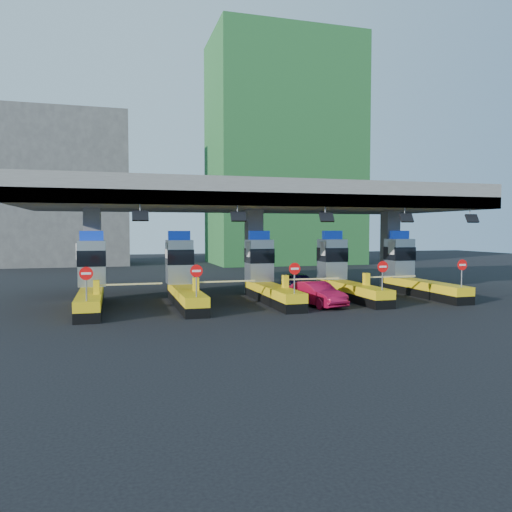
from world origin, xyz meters
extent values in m
plane|color=black|center=(0.00, 0.00, 0.00)|extent=(120.00, 120.00, 0.00)
cube|color=slate|center=(0.00, 3.00, 6.25)|extent=(28.00, 12.00, 1.50)
cube|color=#4C4C49|center=(0.00, -2.70, 5.85)|extent=(28.00, 0.60, 0.70)
cube|color=slate|center=(-10.00, 3.00, 2.75)|extent=(1.00, 1.00, 5.50)
cube|color=slate|center=(0.00, 3.00, 2.75)|extent=(1.00, 1.00, 5.50)
cube|color=slate|center=(10.00, 3.00, 2.75)|extent=(1.00, 1.00, 5.50)
cylinder|color=slate|center=(-7.50, -2.70, 5.25)|extent=(0.06, 0.06, 0.50)
cube|color=black|center=(-7.50, -2.90, 4.90)|extent=(0.80, 0.38, 0.54)
cylinder|color=slate|center=(-2.50, -2.70, 5.25)|extent=(0.06, 0.06, 0.50)
cube|color=black|center=(-2.50, -2.90, 4.90)|extent=(0.80, 0.38, 0.54)
cylinder|color=slate|center=(2.50, -2.70, 5.25)|extent=(0.06, 0.06, 0.50)
cube|color=black|center=(2.50, -2.90, 4.90)|extent=(0.80, 0.38, 0.54)
cylinder|color=slate|center=(7.50, -2.70, 5.25)|extent=(0.06, 0.06, 0.50)
cube|color=black|center=(7.50, -2.90, 4.90)|extent=(0.80, 0.38, 0.54)
cylinder|color=slate|center=(12.00, -2.70, 5.25)|extent=(0.06, 0.06, 0.50)
cube|color=black|center=(12.00, -2.90, 4.90)|extent=(0.80, 0.38, 0.54)
cube|color=black|center=(-10.00, -1.00, 0.25)|extent=(1.20, 8.00, 0.50)
cube|color=#E5B70C|center=(-10.00, -1.00, 0.75)|extent=(1.20, 8.00, 0.50)
cube|color=#9EA3A8|center=(-10.00, 1.80, 2.30)|extent=(1.50, 1.50, 2.60)
cube|color=black|center=(-10.00, 1.78, 2.60)|extent=(1.56, 1.56, 0.90)
cube|color=#0C2DBF|center=(-10.00, 1.80, 3.88)|extent=(1.30, 0.35, 0.55)
cube|color=white|center=(-10.80, 1.50, 3.00)|extent=(0.06, 0.70, 0.90)
cylinder|color=slate|center=(-10.00, -4.60, 1.65)|extent=(0.07, 0.07, 1.30)
cylinder|color=red|center=(-10.00, -4.63, 2.25)|extent=(0.60, 0.04, 0.60)
cube|color=white|center=(-10.00, -4.65, 2.25)|extent=(0.42, 0.02, 0.10)
cube|color=#E5B70C|center=(-9.65, -2.20, 1.35)|extent=(0.30, 0.35, 0.70)
cube|color=white|center=(-8.00, -2.20, 1.45)|extent=(3.20, 0.08, 0.08)
cube|color=black|center=(-5.00, -1.00, 0.25)|extent=(1.20, 8.00, 0.50)
cube|color=#E5B70C|center=(-5.00, -1.00, 0.75)|extent=(1.20, 8.00, 0.50)
cube|color=#9EA3A8|center=(-5.00, 1.80, 2.30)|extent=(1.50, 1.50, 2.60)
cube|color=black|center=(-5.00, 1.78, 2.60)|extent=(1.56, 1.56, 0.90)
cube|color=#0C2DBF|center=(-5.00, 1.80, 3.88)|extent=(1.30, 0.35, 0.55)
cube|color=white|center=(-5.80, 1.50, 3.00)|extent=(0.06, 0.70, 0.90)
cylinder|color=slate|center=(-5.00, -4.60, 1.65)|extent=(0.07, 0.07, 1.30)
cylinder|color=red|center=(-5.00, -4.63, 2.25)|extent=(0.60, 0.04, 0.60)
cube|color=white|center=(-5.00, -4.65, 2.25)|extent=(0.42, 0.02, 0.10)
cube|color=#E5B70C|center=(-4.65, -2.20, 1.35)|extent=(0.30, 0.35, 0.70)
cube|color=white|center=(-3.00, -2.20, 1.45)|extent=(3.20, 0.08, 0.08)
cube|color=black|center=(0.00, -1.00, 0.25)|extent=(1.20, 8.00, 0.50)
cube|color=#E5B70C|center=(0.00, -1.00, 0.75)|extent=(1.20, 8.00, 0.50)
cube|color=#9EA3A8|center=(0.00, 1.80, 2.30)|extent=(1.50, 1.50, 2.60)
cube|color=black|center=(0.00, 1.78, 2.60)|extent=(1.56, 1.56, 0.90)
cube|color=#0C2DBF|center=(0.00, 1.80, 3.88)|extent=(1.30, 0.35, 0.55)
cube|color=white|center=(-0.80, 1.50, 3.00)|extent=(0.06, 0.70, 0.90)
cylinder|color=slate|center=(0.00, -4.60, 1.65)|extent=(0.07, 0.07, 1.30)
cylinder|color=red|center=(0.00, -4.63, 2.25)|extent=(0.60, 0.04, 0.60)
cube|color=white|center=(0.00, -4.65, 2.25)|extent=(0.42, 0.02, 0.10)
cube|color=#E5B70C|center=(0.35, -2.20, 1.35)|extent=(0.30, 0.35, 0.70)
cube|color=white|center=(2.00, -2.20, 1.45)|extent=(3.20, 0.08, 0.08)
cube|color=black|center=(5.00, -1.00, 0.25)|extent=(1.20, 8.00, 0.50)
cube|color=#E5B70C|center=(5.00, -1.00, 0.75)|extent=(1.20, 8.00, 0.50)
cube|color=#9EA3A8|center=(5.00, 1.80, 2.30)|extent=(1.50, 1.50, 2.60)
cube|color=black|center=(5.00, 1.78, 2.60)|extent=(1.56, 1.56, 0.90)
cube|color=#0C2DBF|center=(5.00, 1.80, 3.88)|extent=(1.30, 0.35, 0.55)
cube|color=white|center=(4.20, 1.50, 3.00)|extent=(0.06, 0.70, 0.90)
cylinder|color=slate|center=(5.00, -4.60, 1.65)|extent=(0.07, 0.07, 1.30)
cylinder|color=red|center=(5.00, -4.63, 2.25)|extent=(0.60, 0.04, 0.60)
cube|color=white|center=(5.00, -4.65, 2.25)|extent=(0.42, 0.02, 0.10)
cube|color=#E5B70C|center=(5.35, -2.20, 1.35)|extent=(0.30, 0.35, 0.70)
cube|color=white|center=(7.00, -2.20, 1.45)|extent=(3.20, 0.08, 0.08)
cube|color=black|center=(10.00, -1.00, 0.25)|extent=(1.20, 8.00, 0.50)
cube|color=#E5B70C|center=(10.00, -1.00, 0.75)|extent=(1.20, 8.00, 0.50)
cube|color=#9EA3A8|center=(10.00, 1.80, 2.30)|extent=(1.50, 1.50, 2.60)
cube|color=black|center=(10.00, 1.78, 2.60)|extent=(1.56, 1.56, 0.90)
cube|color=#0C2DBF|center=(10.00, 1.80, 3.88)|extent=(1.30, 0.35, 0.55)
cube|color=white|center=(9.20, 1.50, 3.00)|extent=(0.06, 0.70, 0.90)
cylinder|color=slate|center=(10.00, -4.60, 1.65)|extent=(0.07, 0.07, 1.30)
cylinder|color=red|center=(10.00, -4.63, 2.25)|extent=(0.60, 0.04, 0.60)
cube|color=white|center=(10.00, -4.65, 2.25)|extent=(0.42, 0.02, 0.10)
cube|color=#E5B70C|center=(10.35, -2.20, 1.35)|extent=(0.30, 0.35, 0.70)
cube|color=white|center=(12.00, -2.20, 1.45)|extent=(3.20, 0.08, 0.08)
cube|color=#1E5926|center=(12.00, 32.00, 14.00)|extent=(18.00, 12.00, 28.00)
cube|color=#4C4C49|center=(-14.00, 36.00, 9.00)|extent=(14.00, 10.00, 18.00)
imported|color=black|center=(2.79, 2.10, 0.72)|extent=(2.08, 4.34, 1.43)
imported|color=maroon|center=(1.98, -2.77, 0.67)|extent=(2.30, 4.28, 1.34)
camera|label=1|loc=(-8.79, -28.24, 4.21)|focal=35.00mm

